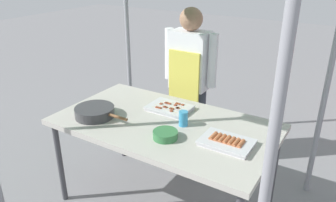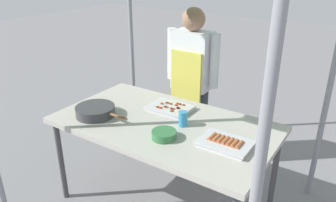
# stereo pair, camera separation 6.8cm
# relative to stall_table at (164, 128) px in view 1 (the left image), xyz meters

# --- Properties ---
(stall_table) EXTENTS (1.60, 0.90, 0.75)m
(stall_table) POSITION_rel_stall_table_xyz_m (0.00, 0.00, 0.00)
(stall_table) COLOR #B7B2A8
(stall_table) RESTS_ON ground
(tray_grilled_sausages) EXTENTS (0.33, 0.23, 0.05)m
(tray_grilled_sausages) POSITION_rel_stall_table_xyz_m (0.51, -0.06, 0.07)
(tray_grilled_sausages) COLOR silver
(tray_grilled_sausages) RESTS_ON stall_table
(tray_meat_skewers) EXTENTS (0.33, 0.24, 0.04)m
(tray_meat_skewers) POSITION_rel_stall_table_xyz_m (-0.08, 0.20, 0.07)
(tray_meat_skewers) COLOR silver
(tray_meat_skewers) RESTS_ON stall_table
(cooking_wok) EXTENTS (0.46, 0.30, 0.08)m
(cooking_wok) POSITION_rel_stall_table_xyz_m (-0.50, -0.20, 0.09)
(cooking_wok) COLOR #38383A
(cooking_wok) RESTS_ON stall_table
(condiment_bowl) EXTENTS (0.17, 0.17, 0.05)m
(condiment_bowl) POSITION_rel_stall_table_xyz_m (0.13, -0.19, 0.08)
(condiment_bowl) COLOR #33723F
(condiment_bowl) RESTS_ON stall_table
(drink_cup_near_edge) EXTENTS (0.06, 0.06, 0.11)m
(drink_cup_near_edge) POSITION_rel_stall_table_xyz_m (0.14, 0.03, 0.11)
(drink_cup_near_edge) COLOR #338CBF
(drink_cup_near_edge) RESTS_ON stall_table
(vendor_woman) EXTENTS (0.52, 0.22, 1.47)m
(vendor_woman) POSITION_rel_stall_table_xyz_m (-0.18, 0.72, 0.17)
(vendor_woman) COLOR #333842
(vendor_woman) RESTS_ON ground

